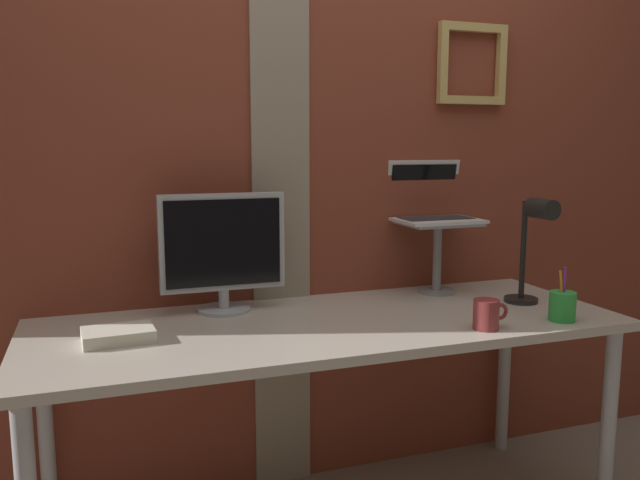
# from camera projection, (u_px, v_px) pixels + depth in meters

# --- Properties ---
(brick_wall_back) EXTENTS (3.46, 0.16, 2.57)m
(brick_wall_back) POSITION_uv_depth(u_px,v_px,m) (310.00, 146.00, 2.39)
(brick_wall_back) COLOR brown
(brick_wall_back) RESTS_ON ground_plane
(desk) EXTENTS (1.91, 0.70, 0.72)m
(desk) POSITION_uv_depth(u_px,v_px,m) (330.00, 341.00, 2.08)
(desk) COLOR beige
(desk) RESTS_ON ground_plane
(monitor) EXTENTS (0.42, 0.18, 0.40)m
(monitor) POSITION_uv_depth(u_px,v_px,m) (223.00, 247.00, 2.15)
(monitor) COLOR #ADB2B7
(monitor) RESTS_ON desk
(laptop_stand) EXTENTS (0.28, 0.22, 0.27)m
(laptop_stand) POSITION_uv_depth(u_px,v_px,m) (437.00, 246.00, 2.43)
(laptop_stand) COLOR gray
(laptop_stand) RESTS_ON desk
(laptop) EXTENTS (0.31, 0.27, 0.23)m
(laptop) POSITION_uv_depth(u_px,v_px,m) (430.00, 204.00, 2.47)
(laptop) COLOR white
(laptop) RESTS_ON laptop_stand
(desk_lamp) EXTENTS (0.12, 0.20, 0.38)m
(desk_lamp) POSITION_uv_depth(u_px,v_px,m) (533.00, 239.00, 2.23)
(desk_lamp) COLOR black
(desk_lamp) RESTS_ON desk
(pen_cup) EXTENTS (0.08, 0.08, 0.18)m
(pen_cup) POSITION_uv_depth(u_px,v_px,m) (562.00, 306.00, 2.06)
(pen_cup) COLOR green
(pen_cup) RESTS_ON desk
(coffee_mug) EXTENTS (0.12, 0.08, 0.09)m
(coffee_mug) POSITION_uv_depth(u_px,v_px,m) (487.00, 314.00, 1.97)
(coffee_mug) COLOR maroon
(coffee_mug) RESTS_ON desk
(paper_clutter_stack) EXTENTS (0.21, 0.15, 0.04)m
(paper_clutter_stack) POSITION_uv_depth(u_px,v_px,m) (118.00, 335.00, 1.85)
(paper_clutter_stack) COLOR silver
(paper_clutter_stack) RESTS_ON desk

